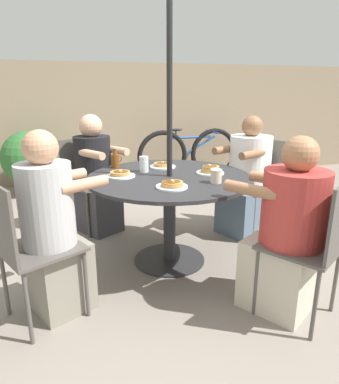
{
  "coord_description": "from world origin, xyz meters",
  "views": [
    {
      "loc": [
        -0.69,
        -2.46,
        1.36
      ],
      "look_at": [
        0.0,
        0.0,
        0.59
      ],
      "focal_mm": 32.0,
      "sensor_mm": 36.0,
      "label": 1
    }
  ],
  "objects_px": {
    "diner_north": "(247,182)",
    "potted_shrub": "(29,160)",
    "drinking_glass_a": "(144,164)",
    "pancake_plate_d": "(210,171)",
    "patio_table": "(170,192)",
    "diner_south": "(54,233)",
    "coffee_cup": "(216,176)",
    "patio_chair_west": "(316,241)",
    "patio_chair_north": "(258,178)",
    "pancake_plate_b": "(172,185)",
    "bicycle": "(189,154)",
    "diner_east": "(96,180)",
    "patio_chair_south": "(26,243)",
    "syrup_bottle": "(115,160)",
    "diner_west": "(286,236)",
    "patio_chair_east": "(85,177)",
    "pancake_plate_a": "(120,174)",
    "pancake_plate_c": "(163,166)"
  },
  "relations": [
    {
      "from": "patio_chair_north",
      "to": "pancake_plate_d",
      "type": "relative_size",
      "value": 4.08
    },
    {
      "from": "patio_table",
      "to": "diner_south",
      "type": "relative_size",
      "value": 1.11
    },
    {
      "from": "patio_chair_north",
      "to": "pancake_plate_d",
      "type": "height_order",
      "value": "patio_chair_north"
    },
    {
      "from": "patio_chair_north",
      "to": "diner_west",
      "type": "bearing_deg",
      "value": 133.95
    },
    {
      "from": "patio_chair_east",
      "to": "coffee_cup",
      "type": "relative_size",
      "value": 9.14
    },
    {
      "from": "patio_chair_west",
      "to": "potted_shrub",
      "type": "xyz_separation_m",
      "value": [
        -1.88,
        3.27,
        -0.06
      ]
    },
    {
      "from": "patio_chair_north",
      "to": "patio_chair_west",
      "type": "distance_m",
      "value": 1.47
    },
    {
      "from": "patio_table",
      "to": "diner_east",
      "type": "bearing_deg",
      "value": 122.28
    },
    {
      "from": "coffee_cup",
      "to": "syrup_bottle",
      "type": "bearing_deg",
      "value": 132.43
    },
    {
      "from": "patio_chair_north",
      "to": "drinking_glass_a",
      "type": "bearing_deg",
      "value": 78.74
    },
    {
      "from": "patio_table",
      "to": "patio_chair_north",
      "type": "distance_m",
      "value": 1.13
    },
    {
      "from": "patio_chair_north",
      "to": "patio_chair_south",
      "type": "bearing_deg",
      "value": 92.1
    },
    {
      "from": "pancake_plate_d",
      "to": "patio_chair_east",
      "type": "bearing_deg",
      "value": 134.05
    },
    {
      "from": "diner_north",
      "to": "diner_south",
      "type": "distance_m",
      "value": 1.92
    },
    {
      "from": "coffee_cup",
      "to": "drinking_glass_a",
      "type": "distance_m",
      "value": 0.63
    },
    {
      "from": "patio_chair_west",
      "to": "bicycle",
      "type": "xyz_separation_m",
      "value": [
        0.4,
        3.43,
        -0.12
      ]
    },
    {
      "from": "diner_west",
      "to": "pancake_plate_c",
      "type": "distance_m",
      "value": 1.24
    },
    {
      "from": "diner_east",
      "to": "patio_chair_west",
      "type": "xyz_separation_m",
      "value": [
        1.12,
        -1.76,
        -0.0
      ]
    },
    {
      "from": "patio_table",
      "to": "pancake_plate_c",
      "type": "bearing_deg",
      "value": 85.26
    },
    {
      "from": "diner_north",
      "to": "patio_chair_east",
      "type": "height_order",
      "value": "diner_north"
    },
    {
      "from": "patio_chair_west",
      "to": "pancake_plate_d",
      "type": "distance_m",
      "value": 1.01
    },
    {
      "from": "patio_chair_south",
      "to": "pancake_plate_b",
      "type": "bearing_deg",
      "value": 74.88
    },
    {
      "from": "pancake_plate_b",
      "to": "bicycle",
      "type": "relative_size",
      "value": 0.13
    },
    {
      "from": "pancake_plate_a",
      "to": "syrup_bottle",
      "type": "height_order",
      "value": "syrup_bottle"
    },
    {
      "from": "patio_chair_south",
      "to": "diner_west",
      "type": "height_order",
      "value": "diner_west"
    },
    {
      "from": "diner_north",
      "to": "drinking_glass_a",
      "type": "bearing_deg",
      "value": 76.9
    },
    {
      "from": "patio_chair_south",
      "to": "syrup_bottle",
      "type": "xyz_separation_m",
      "value": [
        0.64,
        0.93,
        0.26
      ]
    },
    {
      "from": "diner_east",
      "to": "potted_shrub",
      "type": "height_order",
      "value": "diner_east"
    },
    {
      "from": "drinking_glass_a",
      "to": "pancake_plate_d",
      "type": "bearing_deg",
      "value": -22.34
    },
    {
      "from": "patio_table",
      "to": "diner_west",
      "type": "xyz_separation_m",
      "value": [
        0.52,
        -0.8,
        -0.09
      ]
    },
    {
      "from": "drinking_glass_a",
      "to": "bicycle",
      "type": "height_order",
      "value": "drinking_glass_a"
    },
    {
      "from": "drinking_glass_a",
      "to": "bicycle",
      "type": "bearing_deg",
      "value": 62.92
    },
    {
      "from": "patio_chair_south",
      "to": "pancake_plate_c",
      "type": "height_order",
      "value": "patio_chair_south"
    },
    {
      "from": "diner_north",
      "to": "potted_shrub",
      "type": "relative_size",
      "value": 1.34
    },
    {
      "from": "patio_chair_east",
      "to": "bicycle",
      "type": "xyz_separation_m",
      "value": [
        1.62,
        1.53,
        -0.12
      ]
    },
    {
      "from": "pancake_plate_a",
      "to": "patio_chair_north",
      "type": "bearing_deg",
      "value": 14.74
    },
    {
      "from": "diner_west",
      "to": "pancake_plate_d",
      "type": "distance_m",
      "value": 0.85
    },
    {
      "from": "diner_east",
      "to": "drinking_glass_a",
      "type": "xyz_separation_m",
      "value": [
        0.35,
        -0.62,
        0.26
      ]
    },
    {
      "from": "patio_table",
      "to": "potted_shrub",
      "type": "xyz_separation_m",
      "value": [
        -1.27,
        2.32,
        -0.13
      ]
    },
    {
      "from": "patio_chair_north",
      "to": "diner_south",
      "type": "xyz_separation_m",
      "value": [
        -1.89,
        -0.9,
        0.01
      ]
    },
    {
      "from": "patio_table",
      "to": "pancake_plate_d",
      "type": "bearing_deg",
      "value": -1.94
    },
    {
      "from": "diner_west",
      "to": "potted_shrub",
      "type": "xyz_separation_m",
      "value": [
        -1.79,
        3.12,
        -0.04
      ]
    },
    {
      "from": "pancake_plate_b",
      "to": "coffee_cup",
      "type": "distance_m",
      "value": 0.34
    },
    {
      "from": "coffee_cup",
      "to": "pancake_plate_d",
      "type": "bearing_deg",
      "value": 76.1
    },
    {
      "from": "diner_north",
      "to": "pancake_plate_a",
      "type": "xyz_separation_m",
      "value": [
        -1.24,
        -0.3,
        0.23
      ]
    },
    {
      "from": "pancake_plate_c",
      "to": "pancake_plate_d",
      "type": "height_order",
      "value": "pancake_plate_d"
    },
    {
      "from": "diner_east",
      "to": "potted_shrub",
      "type": "distance_m",
      "value": 1.69
    },
    {
      "from": "patio_chair_south",
      "to": "potted_shrub",
      "type": "distance_m",
      "value": 2.86
    },
    {
      "from": "pancake_plate_c",
      "to": "patio_chair_west",
      "type": "bearing_deg",
      "value": -65.09
    },
    {
      "from": "pancake_plate_b",
      "to": "diner_west",
      "type": "bearing_deg",
      "value": -39.57
    }
  ]
}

